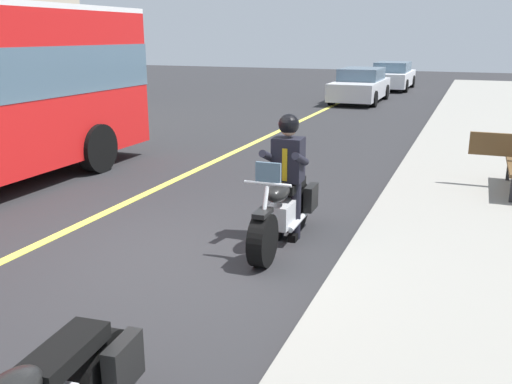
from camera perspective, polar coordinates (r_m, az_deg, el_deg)
ground_plane at (r=7.30m, az=-7.61°, el=-6.46°), size 80.00×80.00×0.00m
lane_center_stripe at (r=8.40m, az=-19.67°, el=-4.20°), size 60.00×0.16×0.01m
motorcycle_main at (r=7.54m, az=2.82°, el=-1.93°), size 2.22×0.63×1.26m
rider_main at (r=7.56m, az=3.28°, el=2.70°), size 0.63×0.56×1.74m
car_silver at (r=24.17m, az=10.65°, el=10.67°), size 4.60×1.92×1.40m
car_dark at (r=30.24m, az=13.82°, el=11.48°), size 4.60×1.92×1.40m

